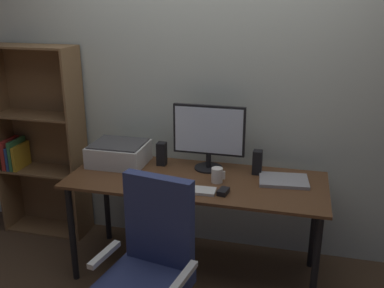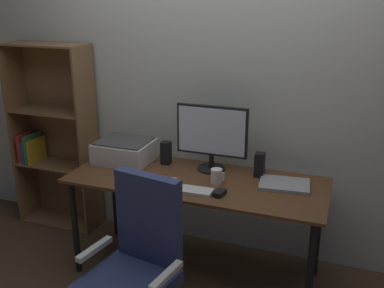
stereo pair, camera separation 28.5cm
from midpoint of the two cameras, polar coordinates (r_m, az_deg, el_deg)
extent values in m
plane|color=#4C3826|center=(3.32, 3.07, -16.45)|extent=(12.00, 12.00, 0.00)
cube|color=beige|center=(3.26, 6.16, 7.88)|extent=(6.40, 0.10, 2.60)
cube|color=#56351E|center=(2.95, 3.32, -4.82)|extent=(1.74, 0.68, 0.02)
cylinder|color=black|center=(3.21, -12.59, -10.66)|extent=(0.04, 0.04, 0.72)
cylinder|color=black|center=(2.79, 18.14, -16.12)|extent=(0.04, 0.04, 0.72)
cylinder|color=black|center=(3.63, -7.87, -6.68)|extent=(0.04, 0.04, 0.72)
cylinder|color=black|center=(3.27, 18.65, -10.64)|extent=(0.04, 0.04, 0.72)
cylinder|color=black|center=(3.11, 5.17, -3.26)|extent=(0.20, 0.20, 0.01)
cylinder|color=black|center=(3.09, 5.20, -2.30)|extent=(0.04, 0.04, 0.10)
cube|color=black|center=(3.02, 5.33, 1.72)|extent=(0.51, 0.03, 0.35)
cube|color=silver|center=(3.01, 5.25, 1.64)|extent=(0.48, 0.01, 0.32)
cube|color=silver|center=(2.77, 2.67, -6.09)|extent=(0.29, 0.12, 0.02)
cube|color=black|center=(2.73, 6.64, -6.44)|extent=(0.07, 0.10, 0.03)
cylinder|color=white|center=(2.88, 6.05, -4.27)|extent=(0.08, 0.08, 0.10)
cube|color=white|center=(2.87, 6.95, -4.30)|extent=(0.02, 0.01, 0.06)
cube|color=#99999E|center=(2.93, 14.76, -5.19)|extent=(0.34, 0.26, 0.02)
cube|color=black|center=(3.18, -0.87, -1.20)|extent=(0.06, 0.07, 0.17)
cube|color=black|center=(3.01, 11.53, -2.74)|extent=(0.06, 0.07, 0.17)
cube|color=silver|center=(3.26, -6.33, -0.99)|extent=(0.40, 0.34, 0.15)
cube|color=#424244|center=(3.23, -6.38, 0.36)|extent=(0.37, 0.31, 0.01)
cube|color=white|center=(2.85, -2.01, -5.46)|extent=(0.24, 0.32, 0.00)
cube|color=navy|center=(2.45, -5.02, -17.92)|extent=(0.51, 0.51, 0.08)
cube|color=navy|center=(2.44, -2.34, -9.75)|extent=(0.41, 0.14, 0.52)
cube|color=silver|center=(2.52, -9.44, -13.49)|extent=(0.09, 0.26, 0.03)
cube|color=silver|center=(2.28, 0.34, -16.95)|extent=(0.09, 0.26, 0.03)
cube|color=brown|center=(3.98, -19.60, 1.18)|extent=(0.02, 0.28, 1.56)
cube|color=brown|center=(3.59, -11.17, 0.09)|extent=(0.02, 0.28, 1.56)
cube|color=brown|center=(3.88, -14.47, 1.25)|extent=(0.70, 0.01, 1.56)
cube|color=brown|center=(4.08, -14.63, -9.69)|extent=(0.66, 0.26, 0.02)
cube|color=brown|center=(3.85, -15.29, -2.64)|extent=(0.66, 0.26, 0.02)
cube|color=brown|center=(3.71, -15.91, 4.10)|extent=(0.66, 0.26, 0.02)
cube|color=brown|center=(3.62, -16.69, 12.35)|extent=(0.66, 0.26, 0.02)
cube|color=#B22D28|center=(3.97, -18.90, -0.37)|extent=(0.03, 0.22, 0.24)
cube|color=#28478C|center=(3.96, -18.47, -0.77)|extent=(0.02, 0.22, 0.19)
cube|color=#337242|center=(3.93, -18.15, -0.48)|extent=(0.03, 0.22, 0.24)
cube|color=gold|center=(3.92, -17.75, -0.81)|extent=(0.03, 0.22, 0.20)
camera|label=1|loc=(0.14, -87.14, 0.98)|focal=40.74mm
camera|label=2|loc=(0.14, 92.86, -0.98)|focal=40.74mm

